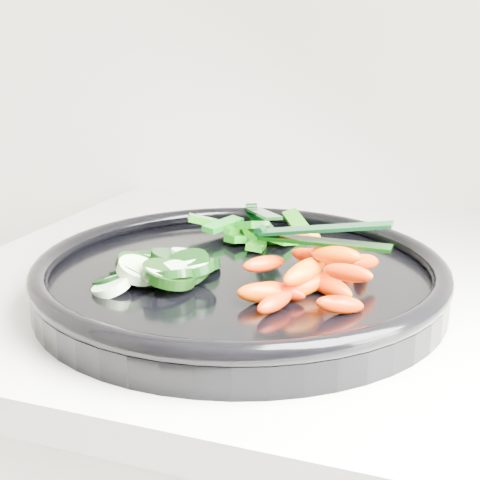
% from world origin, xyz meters
% --- Properties ---
extents(veggie_tray, '(0.48, 0.48, 0.04)m').
position_xyz_m(veggie_tray, '(-0.70, 1.61, 0.95)').
color(veggie_tray, black).
rests_on(veggie_tray, counter).
extents(cucumber_pile, '(0.11, 0.12, 0.04)m').
position_xyz_m(cucumber_pile, '(-0.76, 1.57, 0.96)').
color(cucumber_pile, black).
rests_on(cucumber_pile, veggie_tray).
extents(carrot_pile, '(0.12, 0.15, 0.05)m').
position_xyz_m(carrot_pile, '(-0.62, 1.59, 0.97)').
color(carrot_pile, '#FB4800').
rests_on(carrot_pile, veggie_tray).
extents(pepper_pile, '(0.14, 0.11, 0.04)m').
position_xyz_m(pepper_pile, '(-0.72, 1.71, 0.96)').
color(pepper_pile, '#186109').
rests_on(pepper_pile, veggie_tray).
extents(tong_carrot, '(0.11, 0.02, 0.02)m').
position_xyz_m(tong_carrot, '(-0.62, 1.59, 1.00)').
color(tong_carrot, black).
rests_on(tong_carrot, carrot_pile).
extents(tong_pepper, '(0.07, 0.11, 0.02)m').
position_xyz_m(tong_pepper, '(-0.71, 1.71, 0.98)').
color(tong_pepper, black).
rests_on(tong_pepper, pepper_pile).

